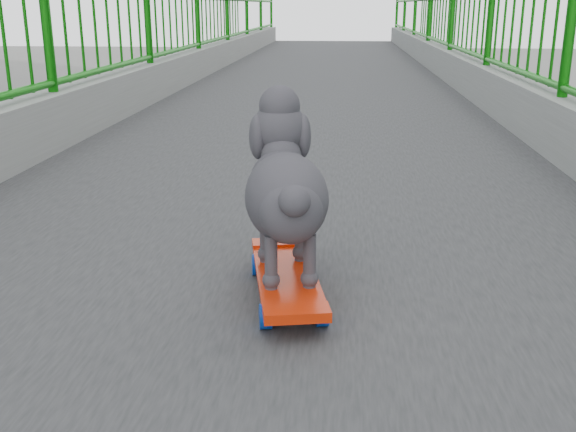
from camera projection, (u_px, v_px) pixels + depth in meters
The scene contains 4 objects.
footbridge at pixel (299, 421), 4.32m from camera, with size 3.00×24.00×7.00m.
railing at pixel (300, 110), 3.72m from camera, with size 3.00×24.00×1.42m.
skateboard at pixel (287, 279), 1.83m from camera, with size 0.26×0.57×0.07m.
poodle at pixel (285, 187), 1.78m from camera, with size 0.28×0.52×0.44m.
Camera 1 is at (0.23, -3.72, 7.77)m, focal length 42.00 mm.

